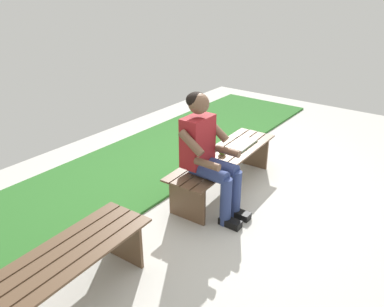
% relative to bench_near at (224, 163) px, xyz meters
% --- Properties ---
extents(ground_plane, '(10.00, 7.00, 0.04)m').
position_rel_bench_near_xyz_m(ground_plane, '(1.14, 1.00, -0.35)').
color(ground_plane, beige).
extents(grass_strip, '(9.00, 1.57, 0.03)m').
position_rel_bench_near_xyz_m(grass_strip, '(1.14, -1.17, -0.31)').
color(grass_strip, '#2D6B28').
rests_on(grass_strip, ground).
extents(bench_near, '(1.71, 0.54, 0.43)m').
position_rel_bench_near_xyz_m(bench_near, '(0.00, 0.00, 0.00)').
color(bench_near, brown).
rests_on(bench_near, ground).
extents(bench_far, '(1.79, 0.54, 0.43)m').
position_rel_bench_near_xyz_m(bench_far, '(2.29, -0.00, 0.00)').
color(bench_far, brown).
rests_on(bench_far, ground).
extents(person_seated, '(0.50, 0.69, 1.23)m').
position_rel_bench_near_xyz_m(person_seated, '(0.48, 0.10, 0.34)').
color(person_seated, maroon).
rests_on(person_seated, ground).
extents(apple, '(0.08, 0.08, 0.08)m').
position_rel_bench_near_xyz_m(apple, '(0.01, -0.03, 0.14)').
color(apple, '#72B738').
rests_on(apple, bench_near).
extents(book_open, '(0.42, 0.18, 0.02)m').
position_rel_bench_near_xyz_m(book_open, '(-0.35, 0.04, 0.11)').
color(book_open, white).
rests_on(book_open, bench_near).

